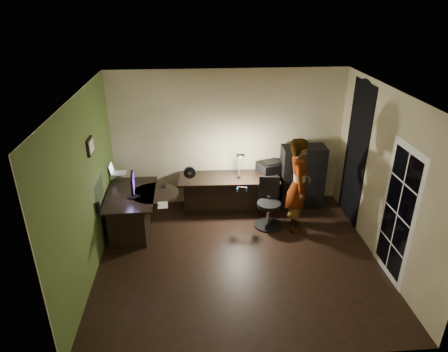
{
  "coord_description": "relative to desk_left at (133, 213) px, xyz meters",
  "views": [
    {
      "loc": [
        -0.65,
        -5.31,
        3.99
      ],
      "look_at": [
        -0.15,
        1.05,
        1.0
      ],
      "focal_mm": 32.0,
      "sensor_mm": 36.0,
      "label": 1
    }
  ],
  "objects": [
    {
      "name": "desk_left",
      "position": [
        0.0,
        0.0,
        0.0
      ],
      "size": [
        0.85,
        1.35,
        0.78
      ],
      "primitive_type": "cube",
      "rotation": [
        0.0,
        0.0,
        0.01
      ],
      "color": "black",
      "rests_on": "floor"
    },
    {
      "name": "arched_doorway",
      "position": [
        4.03,
        0.21,
        0.91
      ],
      "size": [
        0.01,
        0.9,
        2.6
      ],
      "primitive_type": "cube",
      "color": "black",
      "rests_on": "floor"
    },
    {
      "name": "office_chair",
      "position": [
        2.45,
        0.0,
        0.07
      ],
      "size": [
        0.58,
        0.58,
        0.91
      ],
      "primitive_type": "cube",
      "rotation": [
        0.0,
        0.0,
        -0.15
      ],
      "color": "black",
      "rests_on": "floor"
    },
    {
      "name": "framed_picture",
      "position": [
        -0.43,
        -0.49,
        1.46
      ],
      "size": [
        0.04,
        0.3,
        0.25
      ],
      "primitive_type": "cube",
      "color": "black",
      "rests_on": "wall_left"
    },
    {
      "name": "phone",
      "position": [
        0.56,
        0.24,
        0.4
      ],
      "size": [
        0.07,
        0.13,
        0.01
      ],
      "primitive_type": "cube",
      "rotation": [
        0.0,
        0.0,
        -0.02
      ],
      "color": "black",
      "rests_on": "desk_left"
    },
    {
      "name": "notepad",
      "position": [
        0.58,
        -0.49,
        0.41
      ],
      "size": [
        0.18,
        0.24,
        0.01
      ],
      "primitive_type": "cube",
      "rotation": [
        0.0,
        0.0,
        0.07
      ],
      "color": "silver",
      "rests_on": "desk_left"
    },
    {
      "name": "laptop_stand",
      "position": [
        -0.32,
        0.62,
        0.45
      ],
      "size": [
        0.28,
        0.25,
        0.1
      ],
      "primitive_type": "cube",
      "rotation": [
        0.0,
        0.0,
        -0.22
      ],
      "color": "silver",
      "rests_on": "desk_left"
    },
    {
      "name": "mouse",
      "position": [
        0.54,
        -0.49,
        0.42
      ],
      "size": [
        0.08,
        0.1,
        0.03
      ],
      "primitive_type": "ellipsoid",
      "rotation": [
        0.0,
        0.0,
        -0.37
      ],
      "color": "silver",
      "rests_on": "desk_left"
    },
    {
      "name": "pen",
      "position": [
        0.17,
        -0.15,
        0.41
      ],
      "size": [
        0.05,
        0.14,
        0.01
      ],
      "primitive_type": "cube",
      "rotation": [
        0.0,
        0.0,
        0.3
      ],
      "color": "black",
      "rests_on": "desk_left"
    },
    {
      "name": "cabinet",
      "position": [
        3.24,
        0.75,
        0.24
      ],
      "size": [
        0.84,
        0.43,
        1.26
      ],
      "primitive_type": "cube",
      "rotation": [
        0.0,
        0.0,
        -0.01
      ],
      "color": "black",
      "rests_on": "floor"
    },
    {
      "name": "person",
      "position": [
        2.93,
        -0.1,
        0.48
      ],
      "size": [
        0.54,
        0.7,
        1.74
      ],
      "primitive_type": "imported",
      "rotation": [
        0.0,
        0.0,
        1.36
      ],
      "color": "#D8A88C",
      "rests_on": "floor"
    },
    {
      "name": "wall_back",
      "position": [
        1.79,
        1.07,
        0.96
      ],
      "size": [
        4.5,
        0.01,
        2.7
      ],
      "primitive_type": "cube",
      "color": "#C1B48C",
      "rests_on": "floor"
    },
    {
      "name": "french_door",
      "position": [
        4.02,
        -1.49,
        0.66
      ],
      "size": [
        0.02,
        0.92,
        2.1
      ],
      "primitive_type": "cube",
      "color": "white",
      "rests_on": "floor"
    },
    {
      "name": "wall_right",
      "position": [
        4.04,
        -0.94,
        0.96
      ],
      "size": [
        0.01,
        4.0,
        2.7
      ],
      "primitive_type": "cube",
      "color": "#C1B48C",
      "rests_on": "floor"
    },
    {
      "name": "desk_lamp",
      "position": [
        1.96,
        0.59,
        0.63
      ],
      "size": [
        0.16,
        0.29,
        0.61
      ],
      "primitive_type": "cube",
      "rotation": [
        0.0,
        0.0,
        0.05
      ],
      "color": "black",
      "rests_on": "desk_right"
    },
    {
      "name": "wall_front",
      "position": [
        1.79,
        -2.94,
        0.96
      ],
      "size": [
        4.5,
        0.01,
        2.7
      ],
      "primitive_type": "cube",
      "color": "#C1B48C",
      "rests_on": "floor"
    },
    {
      "name": "monitor",
      "position": [
        0.06,
        -0.15,
        0.55
      ],
      "size": [
        0.14,
        0.45,
        0.29
      ],
      "primitive_type": "cube",
      "rotation": [
        0.0,
        0.0,
        0.11
      ],
      "color": "black",
      "rests_on": "desk_left"
    },
    {
      "name": "floor",
      "position": [
        1.79,
        -0.94,
        -0.39
      ],
      "size": [
        4.5,
        4.0,
        0.01
      ],
      "primitive_type": "cube",
      "color": "black",
      "rests_on": "ground"
    },
    {
      "name": "ceiling",
      "position": [
        1.79,
        -0.94,
        2.32
      ],
      "size": [
        4.5,
        4.0,
        0.01
      ],
      "primitive_type": "cube",
      "color": "silver",
      "rests_on": "floor"
    },
    {
      "name": "speaker",
      "position": [
        -0.41,
        -0.67,
        0.5
      ],
      "size": [
        0.08,
        0.08,
        0.19
      ],
      "primitive_type": "cylinder",
      "rotation": [
        0.0,
        0.0,
        0.05
      ],
      "color": "black",
      "rests_on": "desk_left"
    },
    {
      "name": "desk_fan",
      "position": [
        1.03,
        0.45,
        0.49
      ],
      "size": [
        0.22,
        0.13,
        0.34
      ],
      "primitive_type": "cube",
      "rotation": [
        0.0,
        0.0,
        0.03
      ],
      "color": "black",
      "rests_on": "desk_right"
    },
    {
      "name": "green_wall_overlay",
      "position": [
        -0.45,
        -0.94,
        0.96
      ],
      "size": [
        0.0,
        4.0,
        2.7
      ],
      "primitive_type": "cube",
      "color": "#455C25",
      "rests_on": "floor"
    },
    {
      "name": "headphones",
      "position": [
        1.95,
        0.06,
        0.37
      ],
      "size": [
        0.22,
        0.15,
        0.1
      ],
      "primitive_type": "cube",
      "rotation": [
        0.0,
        0.0,
        -0.35
      ],
      "color": "#285994",
      "rests_on": "desk_right"
    },
    {
      "name": "printer",
      "position": [
        2.64,
        0.87,
        0.43
      ],
      "size": [
        0.61,
        0.55,
        0.22
      ],
      "primitive_type": "cube",
      "rotation": [
        0.0,
        0.0,
        0.37
      ],
      "color": "black",
      "rests_on": "desk_right"
    },
    {
      "name": "wall_left",
      "position": [
        -0.47,
        -0.94,
        0.96
      ],
      "size": [
        0.01,
        4.0,
        2.7
      ],
      "primitive_type": "cube",
      "color": "#C1B48C",
      "rests_on": "floor"
    },
    {
      "name": "laptop",
      "position": [
        -0.28,
        0.62,
        0.6
      ],
      "size": [
        0.28,
        0.27,
        0.19
      ],
      "primitive_type": "cube",
      "rotation": [
        0.0,
        0.0,
        0.0
      ],
      "color": "silver",
      "rests_on": "laptop_stand"
    },
    {
      "name": "desk_right",
      "position": [
        1.77,
        0.65,
        -0.03
      ],
      "size": [
        1.94,
        0.73,
        0.72
      ],
      "primitive_type": "cube",
      "rotation": [
        0.0,
        0.0,
        -0.03
      ],
      "color": "black",
      "rests_on": "floor"
    }
  ]
}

